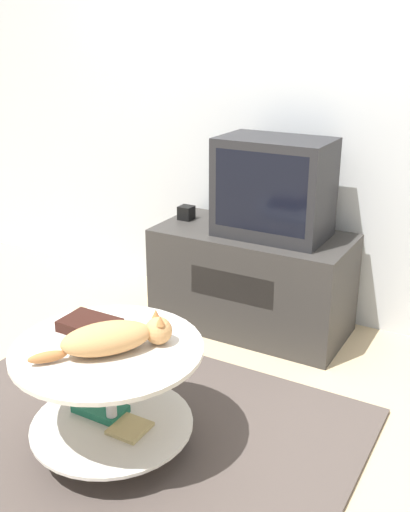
{
  "coord_description": "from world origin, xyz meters",
  "views": [
    {
      "loc": [
        1.34,
        -1.65,
        1.64
      ],
      "look_at": [
        0.08,
        0.57,
        0.67
      ],
      "focal_mm": 42.0,
      "sensor_mm": 36.0,
      "label": 1
    }
  ],
  "objects_px": {
    "tv": "(274,188)",
    "speaker": "(186,213)",
    "dvd_box": "(90,325)",
    "cat": "(114,337)"
  },
  "relations": [
    {
      "from": "dvd_box",
      "to": "cat",
      "type": "bearing_deg",
      "value": -24.58
    },
    {
      "from": "speaker",
      "to": "dvd_box",
      "type": "relative_size",
      "value": 0.35
    },
    {
      "from": "speaker",
      "to": "dvd_box",
      "type": "distance_m",
      "value": 1.3
    },
    {
      "from": "tv",
      "to": "cat",
      "type": "height_order",
      "value": "tv"
    },
    {
      "from": "dvd_box",
      "to": "cat",
      "type": "xyz_separation_m",
      "value": [
        0.19,
        -0.09,
        0.04
      ]
    },
    {
      "from": "tv",
      "to": "speaker",
      "type": "xyz_separation_m",
      "value": [
        -0.56,
        0.02,
        -0.23
      ]
    },
    {
      "from": "tv",
      "to": "dvd_box",
      "type": "bearing_deg",
      "value": -101.86
    },
    {
      "from": "tv",
      "to": "dvd_box",
      "type": "xyz_separation_m",
      "value": [
        -0.26,
        -1.24,
        -0.33
      ]
    },
    {
      "from": "tv",
      "to": "dvd_box",
      "type": "height_order",
      "value": "tv"
    },
    {
      "from": "dvd_box",
      "to": "cat",
      "type": "distance_m",
      "value": 0.21
    }
  ]
}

